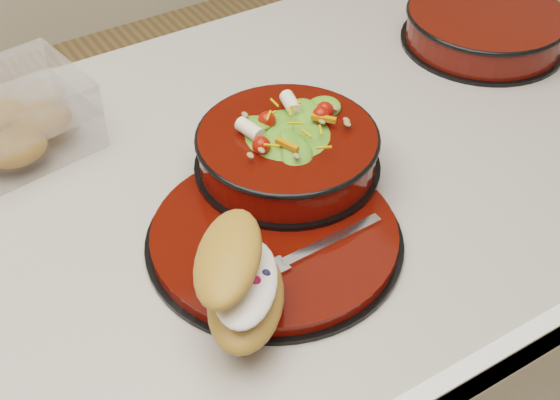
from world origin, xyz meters
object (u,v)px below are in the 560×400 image
island_counter (262,385)px  pastry_box (4,123)px  croissant (242,280)px  fork (314,249)px  dinner_plate (275,236)px  extra_bowl (485,25)px  salad_bowl (287,144)px

island_counter → pastry_box: bearing=139.1°
croissant → fork: 0.12m
island_counter → croissant: bearing=-123.7°
pastry_box → dinner_plate: bearing=-66.8°
island_counter → extra_bowl: (0.46, 0.09, 0.48)m
island_counter → salad_bowl: bearing=-45.5°
fork → dinner_plate: bearing=19.4°
dinner_plate → croissant: 0.13m
croissant → fork: croissant is taller
croissant → fork: (0.10, 0.03, -0.04)m
pastry_box → extra_bowl: size_ratio=0.89×
dinner_plate → croissant: croissant is taller
dinner_plate → pastry_box: (-0.20, 0.32, 0.03)m
salad_bowl → fork: 0.15m
salad_bowl → fork: bearing=-110.9°
island_counter → pastry_box: pastry_box is taller
salad_bowl → fork: (-0.05, -0.13, -0.03)m
island_counter → croissant: 0.56m
dinner_plate → fork: bearing=-68.9°
croissant → dinner_plate: bearing=-11.2°
island_counter → dinner_plate: 0.47m
dinner_plate → salad_bowl: size_ratio=1.29×
croissant → pastry_box: croissant is taller
dinner_plate → pastry_box: bearing=121.7°
island_counter → dinner_plate: size_ratio=4.26×
croissant → fork: bearing=-37.7°
fork → extra_bowl: (0.48, 0.25, 0.01)m
dinner_plate → extra_bowl: extra_bowl is taller
island_counter → extra_bowl: extra_bowl is taller
extra_bowl → croissant: bearing=-154.4°
salad_bowl → pastry_box: (-0.27, 0.24, -0.01)m
fork → pastry_box: (-0.22, 0.37, 0.02)m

